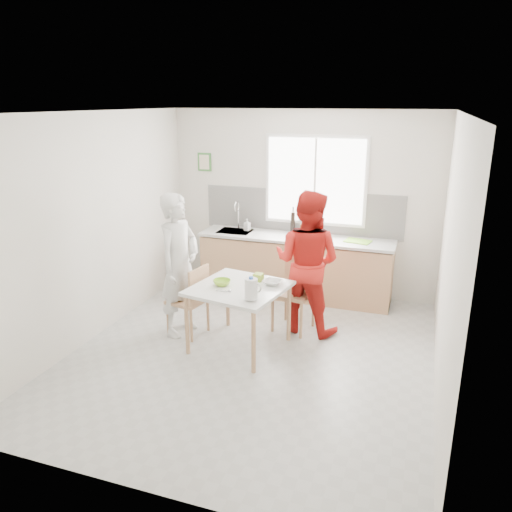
{
  "coord_description": "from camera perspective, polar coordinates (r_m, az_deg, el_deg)",
  "views": [
    {
      "loc": [
        1.72,
        -4.86,
        2.81
      ],
      "look_at": [
        -0.01,
        0.2,
        1.14
      ],
      "focal_mm": 35.0,
      "sensor_mm": 36.0,
      "label": 1
    }
  ],
  "objects": [
    {
      "name": "window",
      "position": [
        7.34,
        6.79,
        8.54
      ],
      "size": [
        1.5,
        0.06,
        1.3
      ],
      "color": "white",
      "rests_on": "room_shell"
    },
    {
      "name": "jar_amber",
      "position": [
        7.35,
        5.28,
        3.03
      ],
      "size": [
        0.06,
        0.06,
        0.16
      ],
      "primitive_type": "cylinder",
      "color": "brown",
      "rests_on": "kitchen_counter"
    },
    {
      "name": "bowl_white",
      "position": [
        5.8,
        1.86,
        -3.03
      ],
      "size": [
        0.25,
        0.25,
        0.05
      ],
      "primitive_type": "imported",
      "rotation": [
        0.0,
        0.0,
        -0.18
      ],
      "color": "silver",
      "rests_on": "dining_table"
    },
    {
      "name": "spoon",
      "position": [
        5.61,
        -3.82,
        -3.98
      ],
      "size": [
        0.16,
        0.04,
        0.01
      ],
      "primitive_type": "cylinder",
      "rotation": [
        0.0,
        1.57,
        0.17
      ],
      "color": "#A5A5AA",
      "rests_on": "dining_table"
    },
    {
      "name": "cutting_board",
      "position": [
        7.13,
        11.56,
        1.67
      ],
      "size": [
        0.39,
        0.32,
        0.01
      ],
      "primitive_type": "cube",
      "rotation": [
        0.0,
        0.0,
        -0.2
      ],
      "color": "#85D932",
      "rests_on": "kitchen_counter"
    },
    {
      "name": "backsplash",
      "position": [
        7.48,
        5.18,
        5.06
      ],
      "size": [
        3.0,
        0.02,
        0.65
      ],
      "primitive_type": "cube",
      "color": "white",
      "rests_on": "room_shell"
    },
    {
      "name": "person_red",
      "position": [
        6.19,
        5.85,
        -0.72
      ],
      "size": [
        0.98,
        0.82,
        1.8
      ],
      "primitive_type": "imported",
      "rotation": [
        0.0,
        0.0,
        2.96
      ],
      "color": "red",
      "rests_on": "ground"
    },
    {
      "name": "green_box",
      "position": [
        5.91,
        0.27,
        -2.44
      ],
      "size": [
        0.12,
        0.12,
        0.09
      ],
      "primitive_type": "cube",
      "rotation": [
        0.0,
        0.0,
        -0.18
      ],
      "color": "#8FB82A",
      "rests_on": "dining_table"
    },
    {
      "name": "kitchen_counter",
      "position": [
        7.43,
        4.45,
        -1.48
      ],
      "size": [
        2.84,
        0.64,
        1.37
      ],
      "color": "tan",
      "rests_on": "ground"
    },
    {
      "name": "wine_bottle_a",
      "position": [
        7.42,
        4.23,
        3.83
      ],
      "size": [
        0.07,
        0.07,
        0.32
      ],
      "primitive_type": "cylinder",
      "color": "black",
      "rests_on": "kitchen_counter"
    },
    {
      "name": "chair_far",
      "position": [
        6.36,
        4.62,
        -3.56
      ],
      "size": [
        0.53,
        0.53,
        0.99
      ],
      "rotation": [
        0.0,
        0.0,
        -0.18
      ],
      "color": "tan",
      "rests_on": "ground"
    },
    {
      "name": "soap_bottle",
      "position": [
        7.58,
        -1.02,
        3.61
      ],
      "size": [
        0.1,
        0.1,
        0.18
      ],
      "primitive_type": "imported",
      "rotation": [
        0.0,
        0.0,
        -0.21
      ],
      "color": "#999999",
      "rests_on": "kitchen_counter"
    },
    {
      "name": "picture_frame",
      "position": [
        7.87,
        -5.91,
        10.63
      ],
      "size": [
        0.22,
        0.03,
        0.28
      ],
      "color": "#3F813A",
      "rests_on": "room_shell"
    },
    {
      "name": "milk_jug",
      "position": [
        5.32,
        -0.52,
        -3.73
      ],
      "size": [
        0.19,
        0.14,
        0.25
      ],
      "rotation": [
        0.0,
        0.0,
        -0.18
      ],
      "color": "white",
      "rests_on": "dining_table"
    },
    {
      "name": "chair_left",
      "position": [
        6.2,
        -7.36,
        -4.73
      ],
      "size": [
        0.48,
        0.48,
        0.9
      ],
      "rotation": [
        0.0,
        0.0,
        -1.75
      ],
      "color": "tan",
      "rests_on": "ground"
    },
    {
      "name": "dining_table",
      "position": [
        5.77,
        -1.95,
        -4.25
      ],
      "size": [
        1.15,
        1.15,
        0.76
      ],
      "rotation": [
        0.0,
        0.0,
        -0.18
      ],
      "color": "white",
      "rests_on": "ground"
    },
    {
      "name": "ground",
      "position": [
        5.88,
        -0.51,
        -11.22
      ],
      "size": [
        4.5,
        4.5,
        0.0
      ],
      "primitive_type": "plane",
      "color": "#B7B7B2",
      "rests_on": "ground"
    },
    {
      "name": "bowl_green",
      "position": [
        5.8,
        -3.91,
        -3.04
      ],
      "size": [
        0.24,
        0.24,
        0.06
      ],
      "primitive_type": "imported",
      "rotation": [
        0.0,
        0.0,
        -0.18
      ],
      "color": "#9BD932",
      "rests_on": "dining_table"
    },
    {
      "name": "room_shell",
      "position": [
        5.29,
        -0.56,
        4.62
      ],
      "size": [
        4.5,
        4.5,
        4.5
      ],
      "color": "silver",
      "rests_on": "ground"
    },
    {
      "name": "wine_bottle_b",
      "position": [
        7.36,
        5.91,
        3.59
      ],
      "size": [
        0.07,
        0.07,
        0.3
      ],
      "primitive_type": "cylinder",
      "color": "black",
      "rests_on": "kitchen_counter"
    },
    {
      "name": "person_white",
      "position": [
        6.16,
        -8.76,
        -1.02
      ],
      "size": [
        0.53,
        0.71,
        1.78
      ],
      "primitive_type": "imported",
      "rotation": [
        0.0,
        0.0,
        1.39
      ],
      "color": "silver",
      "rests_on": "ground"
    }
  ]
}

